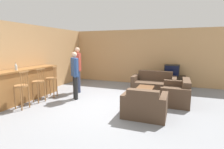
{
  "coord_description": "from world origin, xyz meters",
  "views": [
    {
      "loc": [
        1.95,
        -4.75,
        1.83
      ],
      "look_at": [
        -0.16,
        0.82,
        0.85
      ],
      "focal_mm": 28.0,
      "sensor_mm": 36.0,
      "label": 1
    }
  ],
  "objects_px": {
    "coffee_table": "(144,90)",
    "tv": "(172,70)",
    "bar_chair_near": "(22,89)",
    "armchair_near": "(145,106)",
    "person_by_counter": "(75,73)",
    "couch_far": "(154,84)",
    "bar_chair_mid": "(39,84)",
    "person_by_window": "(78,67)",
    "loveseat_right": "(177,94)",
    "tv_unit": "(171,81)",
    "bottle": "(16,67)",
    "bar_chair_far": "(52,81)"
  },
  "relations": [
    {
      "from": "couch_far",
      "to": "person_by_counter",
      "type": "xyz_separation_m",
      "value": [
        -2.41,
        -2.02,
        0.64
      ]
    },
    {
      "from": "person_by_window",
      "to": "tv_unit",
      "type": "bearing_deg",
      "value": 32.63
    },
    {
      "from": "bar_chair_near",
      "to": "couch_far",
      "type": "height_order",
      "value": "bar_chair_near"
    },
    {
      "from": "armchair_near",
      "to": "coffee_table",
      "type": "xyz_separation_m",
      "value": [
        -0.25,
        1.34,
        0.08
      ]
    },
    {
      "from": "bar_chair_near",
      "to": "person_by_window",
      "type": "xyz_separation_m",
      "value": [
        0.55,
        2.19,
        0.42
      ]
    },
    {
      "from": "bar_chair_near",
      "to": "armchair_near",
      "type": "bearing_deg",
      "value": 10.95
    },
    {
      "from": "couch_far",
      "to": "tv",
      "type": "height_order",
      "value": "tv"
    },
    {
      "from": "armchair_near",
      "to": "couch_far",
      "type": "bearing_deg",
      "value": 92.4
    },
    {
      "from": "tv",
      "to": "tv_unit",
      "type": "bearing_deg",
      "value": 90.0
    },
    {
      "from": "coffee_table",
      "to": "person_by_counter",
      "type": "relative_size",
      "value": 0.61
    },
    {
      "from": "couch_far",
      "to": "person_by_window",
      "type": "relative_size",
      "value": 0.96
    },
    {
      "from": "bar_chair_far",
      "to": "tv_unit",
      "type": "xyz_separation_m",
      "value": [
        3.98,
        3.08,
        -0.33
      ]
    },
    {
      "from": "armchair_near",
      "to": "person_by_counter",
      "type": "bearing_deg",
      "value": 164.61
    },
    {
      "from": "couch_far",
      "to": "person_by_counter",
      "type": "bearing_deg",
      "value": -140.06
    },
    {
      "from": "loveseat_right",
      "to": "person_by_counter",
      "type": "bearing_deg",
      "value": -165.67
    },
    {
      "from": "bar_chair_mid",
      "to": "coffee_table",
      "type": "bearing_deg",
      "value": 22.66
    },
    {
      "from": "armchair_near",
      "to": "person_by_counter",
      "type": "distance_m",
      "value": 2.7
    },
    {
      "from": "loveseat_right",
      "to": "armchair_near",
      "type": "bearing_deg",
      "value": -116.59
    },
    {
      "from": "tv_unit",
      "to": "person_by_window",
      "type": "height_order",
      "value": "person_by_window"
    },
    {
      "from": "bar_chair_far",
      "to": "tv",
      "type": "distance_m",
      "value": 5.03
    },
    {
      "from": "tv_unit",
      "to": "bottle",
      "type": "bearing_deg",
      "value": -138.37
    },
    {
      "from": "bar_chair_near",
      "to": "bar_chair_far",
      "type": "relative_size",
      "value": 1.0
    },
    {
      "from": "armchair_near",
      "to": "person_by_window",
      "type": "bearing_deg",
      "value": 152.52
    },
    {
      "from": "bar_chair_mid",
      "to": "bar_chair_far",
      "type": "distance_m",
      "value": 0.64
    },
    {
      "from": "tv",
      "to": "loveseat_right",
      "type": "bearing_deg",
      "value": -83.32
    },
    {
      "from": "bar_chair_near",
      "to": "loveseat_right",
      "type": "xyz_separation_m",
      "value": [
        4.24,
        2.21,
        -0.31
      ]
    },
    {
      "from": "couch_far",
      "to": "armchair_near",
      "type": "relative_size",
      "value": 1.55
    },
    {
      "from": "tv",
      "to": "coffee_table",
      "type": "bearing_deg",
      "value": -107.83
    },
    {
      "from": "bar_chair_far",
      "to": "bar_chair_mid",
      "type": "bearing_deg",
      "value": -89.98
    },
    {
      "from": "bar_chair_near",
      "to": "bar_chair_far",
      "type": "height_order",
      "value": "same"
    },
    {
      "from": "bar_chair_mid",
      "to": "bottle",
      "type": "xyz_separation_m",
      "value": [
        -0.56,
        -0.32,
        0.59
      ]
    },
    {
      "from": "person_by_window",
      "to": "loveseat_right",
      "type": "bearing_deg",
      "value": 0.28
    },
    {
      "from": "coffee_table",
      "to": "tv",
      "type": "distance_m",
      "value": 2.52
    },
    {
      "from": "loveseat_right",
      "to": "tv_unit",
      "type": "distance_m",
      "value": 2.19
    },
    {
      "from": "coffee_table",
      "to": "tv_unit",
      "type": "bearing_deg",
      "value": 72.19
    },
    {
      "from": "loveseat_right",
      "to": "person_by_counter",
      "type": "xyz_separation_m",
      "value": [
        -3.29,
        -0.84,
        0.64
      ]
    },
    {
      "from": "armchair_near",
      "to": "loveseat_right",
      "type": "bearing_deg",
      "value": 63.41
    },
    {
      "from": "tv_unit",
      "to": "bottle",
      "type": "distance_m",
      "value": 6.14
    },
    {
      "from": "person_by_counter",
      "to": "armchair_near",
      "type": "bearing_deg",
      "value": -15.39
    },
    {
      "from": "armchair_near",
      "to": "person_by_window",
      "type": "height_order",
      "value": "person_by_window"
    },
    {
      "from": "loveseat_right",
      "to": "bar_chair_near",
      "type": "bearing_deg",
      "value": -152.48
    },
    {
      "from": "armchair_near",
      "to": "person_by_counter",
      "type": "xyz_separation_m",
      "value": [
        -2.52,
        0.69,
        0.64
      ]
    },
    {
      "from": "person_by_counter",
      "to": "tv_unit",
      "type": "bearing_deg",
      "value": 44.83
    },
    {
      "from": "armchair_near",
      "to": "tv_unit",
      "type": "relative_size",
      "value": 0.91
    },
    {
      "from": "bottle",
      "to": "person_by_counter",
      "type": "distance_m",
      "value": 1.83
    },
    {
      "from": "person_by_counter",
      "to": "couch_far",
      "type": "bearing_deg",
      "value": 39.94
    },
    {
      "from": "person_by_counter",
      "to": "bar_chair_near",
      "type": "bearing_deg",
      "value": -124.6
    },
    {
      "from": "armchair_near",
      "to": "coffee_table",
      "type": "bearing_deg",
      "value": 100.52
    },
    {
      "from": "coffee_table",
      "to": "bar_chair_far",
      "type": "bearing_deg",
      "value": -167.66
    },
    {
      "from": "bar_chair_near",
      "to": "couch_far",
      "type": "relative_size",
      "value": 0.66
    }
  ]
}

